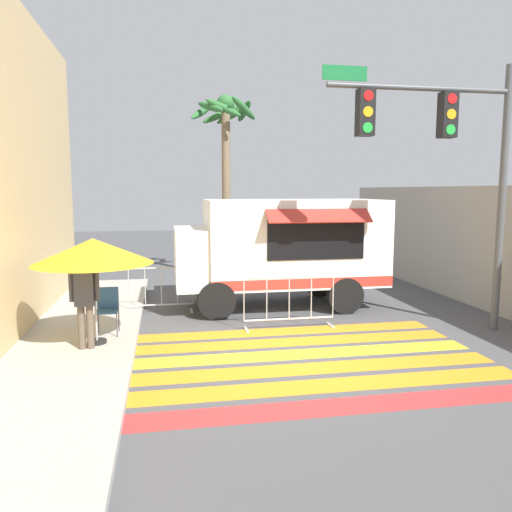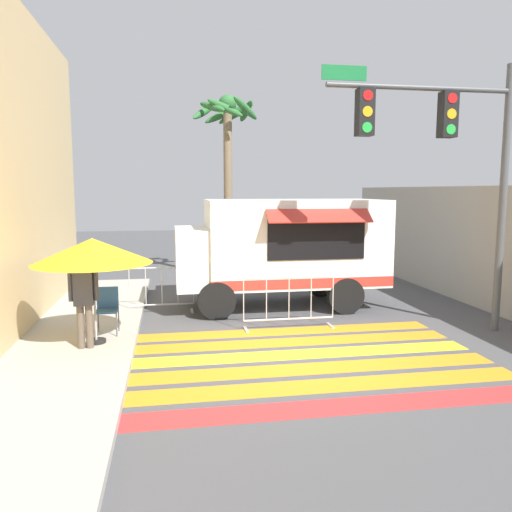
# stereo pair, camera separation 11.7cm
# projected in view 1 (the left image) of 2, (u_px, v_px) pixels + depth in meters

# --- Properties ---
(ground_plane) EXTENTS (60.00, 60.00, 0.00)m
(ground_plane) POSITION_uv_depth(u_px,v_px,m) (306.00, 356.00, 9.09)
(ground_plane) COLOR #4C4C4F
(concrete_wall_right) EXTENTS (0.20, 16.00, 3.12)m
(concrete_wall_right) POSITION_uv_depth(u_px,v_px,m) (481.00, 247.00, 12.79)
(concrete_wall_right) COLOR #A39E93
(concrete_wall_right) RESTS_ON ground_plane
(crosswalk_painted) EXTENTS (6.40, 4.36, 0.01)m
(crosswalk_painted) POSITION_uv_depth(u_px,v_px,m) (310.00, 361.00, 8.85)
(crosswalk_painted) COLOR red
(crosswalk_painted) RESTS_ON ground_plane
(food_truck) EXTENTS (5.27, 2.72, 2.78)m
(food_truck) POSITION_uv_depth(u_px,v_px,m) (278.00, 245.00, 12.82)
(food_truck) COLOR white
(food_truck) RESTS_ON ground_plane
(traffic_signal_pole) EXTENTS (4.09, 0.29, 5.56)m
(traffic_signal_pole) POSITION_uv_depth(u_px,v_px,m) (447.00, 146.00, 10.14)
(traffic_signal_pole) COLOR #515456
(traffic_signal_pole) RESTS_ON ground_plane
(patio_umbrella) EXTENTS (2.20, 2.20, 2.00)m
(patio_umbrella) POSITION_uv_depth(u_px,v_px,m) (93.00, 251.00, 9.21)
(patio_umbrella) COLOR black
(patio_umbrella) RESTS_ON sidewalk_left
(folding_chair) EXTENTS (0.43, 0.43, 0.93)m
(folding_chair) POSITION_uv_depth(u_px,v_px,m) (107.00, 306.00, 10.03)
(folding_chair) COLOR #4C4C51
(folding_chair) RESTS_ON sidewalk_left
(vendor_person) EXTENTS (0.53, 0.23, 1.71)m
(vendor_person) POSITION_uv_depth(u_px,v_px,m) (84.00, 296.00, 9.00)
(vendor_person) COLOR brown
(vendor_person) RESTS_ON sidewalk_left
(barricade_front) EXTENTS (2.03, 0.44, 1.14)m
(barricade_front) POSITION_uv_depth(u_px,v_px,m) (289.00, 303.00, 10.90)
(barricade_front) COLOR #B7BABF
(barricade_front) RESTS_ON ground_plane
(barricade_side) EXTENTS (1.58, 0.44, 1.14)m
(barricade_side) POSITION_uv_depth(u_px,v_px,m) (161.00, 291.00, 12.26)
(barricade_side) COLOR #B7BABF
(barricade_side) RESTS_ON ground_plane
(palm_tree) EXTENTS (2.37, 2.30, 6.15)m
(palm_tree) POSITION_uv_depth(u_px,v_px,m) (225.00, 142.00, 16.68)
(palm_tree) COLOR #7A664C
(palm_tree) RESTS_ON ground_plane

